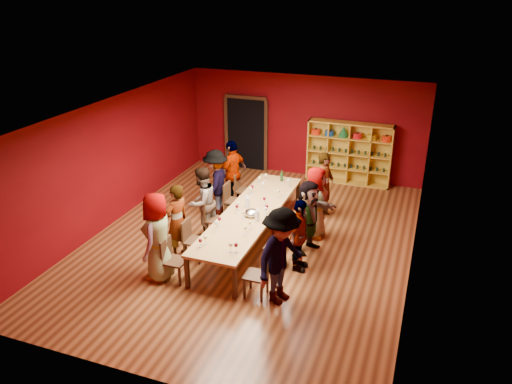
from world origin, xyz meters
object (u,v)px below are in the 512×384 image
shelving_unit (349,150)px  chair_person_left_4 (242,188)px  chair_person_left_0 (172,257)px  person_right_1 (299,236)px  person_right_2 (308,217)px  person_right_4 (325,185)px  person_right_0 (281,256)px  tasting_table (251,213)px  chair_person_right_0 (260,273)px  chair_person_left_1 (191,238)px  chair_person_left_3 (231,198)px  chair_person_right_1 (279,244)px  spittoon_bowl (252,213)px  chair_person_right_4 (311,196)px  person_left_1 (177,221)px  person_left_0 (158,237)px  chair_person_right_2 (290,227)px  person_left_4 (233,173)px  wine_bottle (282,177)px  person_left_2 (202,202)px  person_right_3 (315,203)px  person_left_3 (216,183)px  chair_person_right_3 (299,214)px  chair_person_left_2 (213,217)px

shelving_unit → chair_person_left_4: bearing=-131.7°
chair_person_left_0 → person_right_1: (2.23, 1.23, 0.28)m
person_right_2 → person_right_4: size_ratio=0.97×
person_right_0 → chair_person_left_0: bearing=110.7°
tasting_table → chair_person_right_0: bearing=-64.9°
chair_person_left_0 → person_right_2: 3.03m
chair_person_left_1 → chair_person_left_3: (0.00, 2.17, 0.00)m
chair_person_right_0 → chair_person_right_1: (0.00, 1.17, 0.00)m
chair_person_right_0 → spittoon_bowl: size_ratio=2.82×
chair_person_left_4 → person_right_1: person_right_1 is taller
chair_person_right_4 → person_left_1: bearing=-125.7°
person_left_0 → chair_person_left_3: 3.07m
chair_person_right_4 → shelving_unit: bearing=78.9°
chair_person_left_3 → chair_person_right_2: size_ratio=1.00×
shelving_unit → spittoon_bowl: 4.72m
chair_person_left_3 → person_left_4: person_left_4 is taller
shelving_unit → wine_bottle: size_ratio=7.96×
chair_person_right_1 → person_right_4: bearing=82.5°
person_left_2 → wine_bottle: 2.38m
chair_person_left_3 → person_right_1: size_ratio=0.58×
person_right_3 → chair_person_left_0: bearing=142.8°
person_left_3 → chair_person_right_0: 3.72m
chair_person_right_0 → chair_person_right_2: (0.00, 1.98, 0.00)m
person_left_1 → chair_person_right_1: (2.14, 0.37, -0.33)m
person_right_0 → person_left_2: bearing=72.0°
chair_person_right_0 → person_right_3: (0.37, 2.68, 0.35)m
chair_person_right_3 → wine_bottle: (-0.80, 1.20, 0.37)m
person_left_1 → person_left_3: 2.17m
person_left_4 → person_right_4: bearing=108.3°
chair_person_left_2 → person_right_1: size_ratio=0.58×
chair_person_left_4 → chair_person_right_2: same height
person_right_2 → spittoon_bowl: size_ratio=5.17×
chair_person_left_0 → person_left_0: (-0.27, 0.00, 0.41)m
person_right_2 → wine_bottle: size_ratio=5.41×
chair_person_left_1 → chair_person_right_3: (1.82, 1.88, 0.00)m
chair_person_left_3 → person_right_0: bearing=-53.2°
person_left_4 → spittoon_bowl: size_ratio=5.55×
chair_person_left_2 → chair_person_right_3: bearing=24.1°
tasting_table → person_right_4: person_right_4 is taller
person_right_1 → person_right_0: bearing=-178.7°
shelving_unit → spittoon_bowl: (-1.30, -4.54, -0.16)m
person_right_3 → spittoon_bowl: (-1.18, -0.96, -0.02)m
chair_person_left_0 → chair_person_left_2: size_ratio=1.00×
person_left_3 → chair_person_right_2: 2.46m
person_left_0 → chair_person_left_3: (0.27, 3.03, -0.41)m
shelving_unit → person_left_0: 6.82m
chair_person_right_1 → chair_person_left_0: bearing=-146.0°
chair_person_left_0 → chair_person_right_2: bearing=48.3°
shelving_unit → chair_person_right_3: size_ratio=2.70×
chair_person_left_0 → chair_person_left_4: bearing=90.0°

